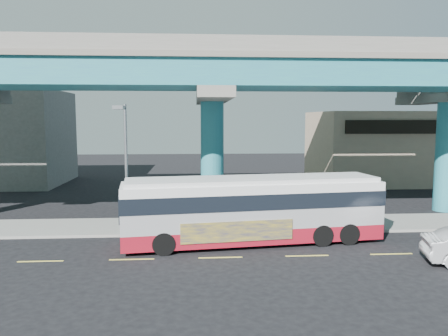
{
  "coord_description": "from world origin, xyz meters",
  "views": [
    {
      "loc": [
        -1.11,
        -19.54,
        6.26
      ],
      "look_at": [
        0.44,
        4.0,
        3.63
      ],
      "focal_mm": 35.0,
      "sensor_mm": 36.0,
      "label": 1
    }
  ],
  "objects": [
    {
      "name": "lane_markings",
      "position": [
        -0.0,
        -0.3,
        0.01
      ],
      "size": [
        58.0,
        0.12,
        0.01
      ],
      "color": "#D8C64C",
      "rests_on": "ground"
    },
    {
      "name": "ground",
      "position": [
        0.0,
        0.0,
        0.0
      ],
      "size": [
        120.0,
        120.0,
        0.0
      ],
      "primitive_type": "plane",
      "color": "black",
      "rests_on": "ground"
    },
    {
      "name": "viaduct",
      "position": [
        -0.0,
        9.11,
        9.14
      ],
      "size": [
        52.0,
        12.4,
        11.7
      ],
      "color": "#246789",
      "rests_on": "ground"
    },
    {
      "name": "street_lamp",
      "position": [
        -4.81,
        3.46,
        4.7
      ],
      "size": [
        0.5,
        2.3,
        6.92
      ],
      "color": "gray",
      "rests_on": "sidewalk"
    },
    {
      "name": "building_beige",
      "position": [
        18.0,
        22.98,
        3.51
      ],
      "size": [
        14.0,
        10.23,
        7.0
      ],
      "color": "tan",
      "rests_on": "ground"
    },
    {
      "name": "stop_sign",
      "position": [
        3.4,
        4.18,
        2.17
      ],
      "size": [
        0.83,
        0.11,
        2.77
      ],
      "rotation": [
        0.0,
        0.0,
        -0.3
      ],
      "color": "gray",
      "rests_on": "sidewalk"
    },
    {
      "name": "transit_bus",
      "position": [
        1.78,
        2.02,
        1.84
      ],
      "size": [
        13.3,
        4.39,
        3.36
      ],
      "rotation": [
        0.0,
        0.0,
        0.12
      ],
      "color": "maroon",
      "rests_on": "ground"
    },
    {
      "name": "sidewalk",
      "position": [
        0.0,
        5.5,
        0.07
      ],
      "size": [
        70.0,
        4.0,
        0.15
      ],
      "primitive_type": "cube",
      "color": "gray",
      "rests_on": "ground"
    },
    {
      "name": "building_concrete",
      "position": [
        -20.0,
        24.0,
        4.5
      ],
      "size": [
        12.0,
        10.0,
        9.0
      ],
      "primitive_type": "cube",
      "color": "gray",
      "rests_on": "ground"
    }
  ]
}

